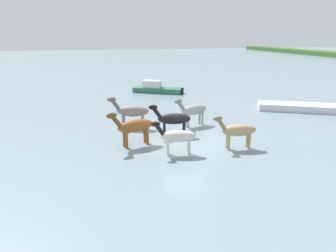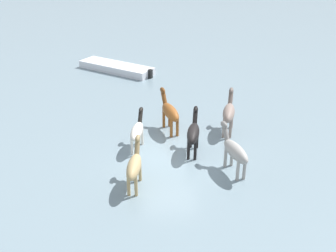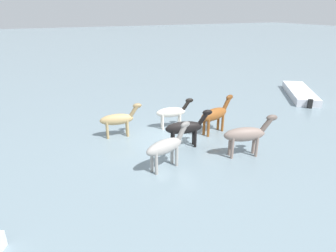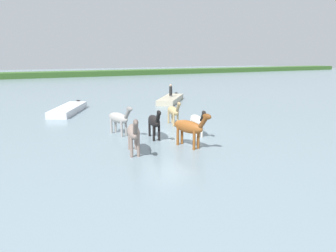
# 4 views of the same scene
# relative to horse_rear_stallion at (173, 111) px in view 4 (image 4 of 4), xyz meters

# --- Properties ---
(ground_plane) EXTENTS (202.31, 202.31, 0.00)m
(ground_plane) POSITION_rel_horse_rear_stallion_xyz_m (-1.58, -2.29, -0.98)
(ground_plane) COLOR gray
(distant_shoreline) EXTENTS (182.08, 6.00, 2.40)m
(distant_shoreline) POSITION_rel_horse_rear_stallion_xyz_m (-1.58, 54.81, -0.98)
(distant_shoreline) COLOR #345B25
(distant_shoreline) RESTS_ON ground_plane
(horse_rear_stallion) EXTENTS (0.75, 2.30, 1.77)m
(horse_rear_stallion) POSITION_rel_horse_rear_stallion_xyz_m (0.00, 0.00, 0.00)
(horse_rear_stallion) COLOR tan
(horse_rear_stallion) RESTS_ON ground_plane
(horse_lead) EXTENTS (0.89, 2.41, 1.86)m
(horse_lead) POSITION_rel_horse_rear_stallion_xyz_m (-2.63, -2.66, 0.05)
(horse_lead) COLOR black
(horse_lead) RESTS_ON ground_plane
(horse_dark_mare) EXTENTS (1.06, 2.55, 1.97)m
(horse_dark_mare) POSITION_rel_horse_rear_stallion_xyz_m (-4.65, -4.74, 0.11)
(horse_dark_mare) COLOR gray
(horse_dark_mare) RESTS_ON ground_plane
(horse_dun_straggler) EXTENTS (0.81, 2.20, 1.70)m
(horse_dun_straggler) POSITION_rel_horse_rear_stallion_xyz_m (-0.04, -3.16, -0.04)
(horse_dun_straggler) COLOR silver
(horse_dun_straggler) RESTS_ON ground_plane
(horse_mid_herd) EXTENTS (1.06, 2.41, 1.88)m
(horse_mid_herd) POSITION_rel_horse_rear_stallion_xyz_m (-4.18, -0.91, 0.06)
(horse_mid_herd) COLOR #9E9993
(horse_mid_herd) RESTS_ON ground_plane
(horse_pinto_flank) EXTENTS (1.11, 2.52, 1.96)m
(horse_pinto_flank) POSITION_rel_horse_rear_stallion_xyz_m (-1.67, -4.98, 0.10)
(horse_pinto_flank) COLOR brown
(horse_pinto_flank) RESTS_ON ground_plane
(boat_skiff_near) EXTENTS (5.02, 5.67, 0.78)m
(boat_skiff_near) POSITION_rel_horse_rear_stallion_xyz_m (4.68, 9.62, -0.79)
(boat_skiff_near) COLOR #B7AD93
(boat_skiff_near) RESTS_ON ground_plane
(boat_motor_center) EXTENTS (4.04, 5.90, 0.77)m
(boat_motor_center) POSITION_rel_horse_rear_stallion_xyz_m (-5.81, 8.17, -0.79)
(boat_motor_center) COLOR silver
(boat_motor_center) RESTS_ON ground_plane
(person_helmsman_aft) EXTENTS (0.32, 0.32, 1.19)m
(person_helmsman_aft) POSITION_rel_horse_rear_stallion_xyz_m (4.78, 9.80, 0.20)
(person_helmsman_aft) COLOR black
(person_helmsman_aft) RESTS_ON boat_skiff_near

